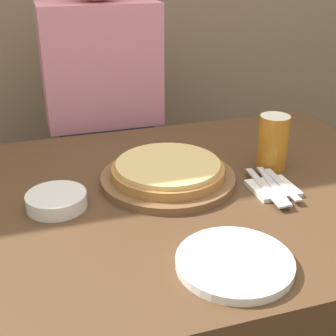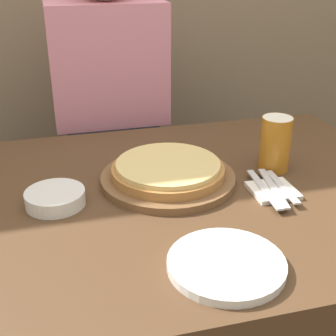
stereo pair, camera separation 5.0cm
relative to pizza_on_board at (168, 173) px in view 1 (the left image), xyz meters
name	(u,v)px [view 1 (the left image)]	position (x,y,z in m)	size (l,w,h in m)	color
dining_table	(188,304)	(0.04, -0.06, -0.40)	(1.24, 0.94, 0.76)	#4C331E
pizza_on_board	(168,173)	(0.00, 0.00, 0.00)	(0.36, 0.36, 0.06)	brown
beer_glass	(273,140)	(0.30, 0.00, 0.06)	(0.08, 0.08, 0.15)	#B7701E
dinner_plate	(235,262)	(0.02, -0.39, -0.02)	(0.23, 0.23, 0.02)	silver
side_bowl	(57,200)	(-0.29, -0.05, -0.01)	(0.14, 0.14, 0.04)	silver
napkin_stack	(273,188)	(0.24, -0.13, -0.02)	(0.11, 0.11, 0.01)	silver
fork	(264,187)	(0.22, -0.13, -0.01)	(0.03, 0.21, 0.00)	silver
dinner_knife	(273,185)	(0.24, -0.13, -0.01)	(0.05, 0.21, 0.00)	silver
spoon	(282,184)	(0.27, -0.13, -0.01)	(0.03, 0.18, 0.00)	silver
diner_person	(106,140)	(-0.07, 0.57, -0.12)	(0.40, 0.20, 1.35)	#33333D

